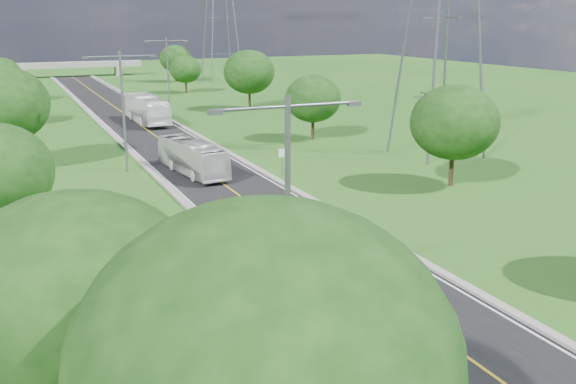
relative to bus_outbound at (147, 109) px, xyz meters
name	(u,v)px	position (x,y,z in m)	size (l,w,h in m)	color
ground	(157,137)	(-1.18, -9.90, -1.74)	(260.00, 260.00, 0.00)	#235A19
road	(145,129)	(-1.18, -3.90, -1.71)	(8.00, 150.00, 0.06)	black
curb_left	(108,130)	(-5.43, -3.90, -1.63)	(0.50, 150.00, 0.22)	gray
curb_right	(180,125)	(3.07, -3.90, -1.63)	(0.50, 150.00, 0.22)	gray
speed_limit_sign	(282,158)	(4.02, -31.92, -0.14)	(0.55, 0.09, 2.40)	slate
overpass	(71,66)	(-1.18, 70.10, 0.67)	(30.00, 3.00, 3.20)	gray
streetlight_near_left	(288,205)	(-7.18, -57.90, 4.20)	(5.90, 0.25, 10.00)	slate
streetlight_mid_left	(123,102)	(-7.18, -24.90, 4.20)	(5.90, 0.25, 10.00)	slate
streetlight_far_right	(168,69)	(4.82, 8.10, 4.20)	(5.90, 0.25, 10.00)	slate
power_tower_near	(444,1)	(20.82, -29.90, 12.26)	(9.00, 6.40, 28.00)	slate
power_tower_far	(220,10)	(24.82, 45.10, 12.26)	(9.00, 6.40, 28.00)	slate
tree_la	(77,303)	(-15.18, -61.90, 3.52)	(7.14, 7.14, 8.30)	black
tree_lc	(3,105)	(-16.18, -19.90, 3.83)	(7.56, 7.56, 8.79)	black
tree_le	(1,74)	(-15.68, 28.10, 2.59)	(5.88, 5.88, 6.84)	black
tree_lf	(266,365)	(-12.18, -67.90, 4.14)	(7.98, 7.98, 9.28)	black
tree_rb	(454,122)	(14.82, -39.90, 3.21)	(6.72, 6.72, 7.82)	black
tree_rc	(313,99)	(13.82, -17.90, 2.59)	(5.88, 5.88, 6.84)	black
tree_rd	(249,72)	(15.82, 6.10, 3.52)	(7.14, 7.14, 8.30)	black
tree_re	(185,69)	(13.32, 30.10, 2.28)	(5.46, 5.46, 6.35)	black
tree_rf	(175,58)	(16.82, 50.10, 2.90)	(6.30, 6.30, 7.33)	black
bus_outbound	(147,109)	(0.00, 0.00, 0.00)	(2.83, 12.09, 3.37)	white
bus_inbound	(192,157)	(-2.35, -27.93, -0.29)	(2.34, 10.02, 2.79)	silver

